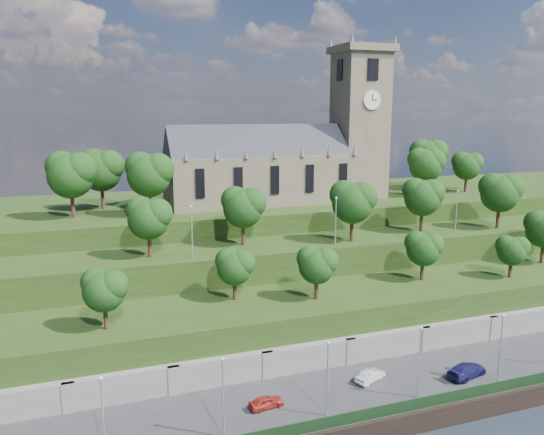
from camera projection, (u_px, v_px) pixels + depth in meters
name	position (u px, v px, depth m)	size (l,w,h in m)	color
ground	(448.00, 425.00, 52.04)	(320.00, 320.00, 0.00)	black
promenade	(414.00, 386.00, 57.39)	(160.00, 12.00, 2.00)	#2D2D30
quay_wall	(449.00, 415.00, 51.78)	(160.00, 0.50, 2.20)	black
fence	(446.00, 398.00, 52.08)	(160.00, 0.10, 1.20)	#163217
retaining_wall	(385.00, 350.00, 62.62)	(160.00, 2.10, 5.00)	slate
embankment_lower	(361.00, 320.00, 67.90)	(160.00, 12.00, 8.00)	#203612
embankment_upper	(325.00, 279.00, 77.68)	(160.00, 10.00, 12.00)	#203612
hilltop	(277.00, 237.00, 96.82)	(160.00, 32.00, 15.00)	#203612
church	(289.00, 157.00, 90.36)	(38.60, 12.35, 27.60)	brown
trees_lower	(394.00, 251.00, 67.94)	(67.61, 8.86, 7.96)	#331C13
trees_upper	(356.00, 200.00, 75.87)	(59.98, 8.67, 8.75)	#331C13
trees_hilltop	(272.00, 165.00, 88.07)	(76.77, 16.45, 9.79)	#331C13
lamp_posts_promenade	(420.00, 357.00, 52.43)	(60.36, 0.36, 7.59)	#B2B2B7
lamp_posts_upper	(336.00, 217.00, 72.92)	(40.36, 0.36, 6.72)	#B2B2B7
car_left	(266.00, 402.00, 51.37)	(1.40, 3.49, 1.19)	#A8251C
car_middle	(370.00, 376.00, 56.41)	(1.31, 3.77, 1.24)	#BCBCC1
car_right	(467.00, 370.00, 57.35)	(2.07, 5.09, 1.48)	#18164E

